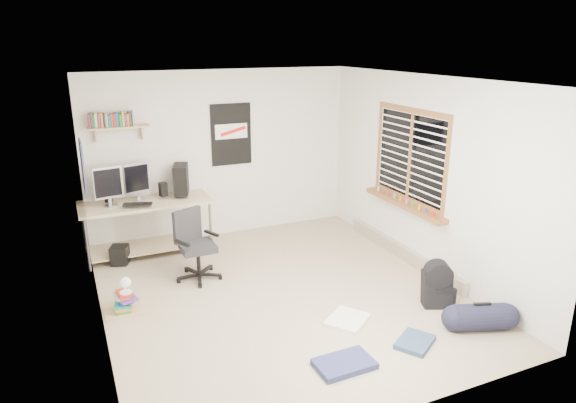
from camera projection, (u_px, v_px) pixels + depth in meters
name	position (u px, v px, depth m)	size (l,w,h in m)	color
floor	(282.00, 295.00, 6.11)	(4.00, 4.50, 0.01)	gray
ceiling	(281.00, 79.00, 5.36)	(4.00, 4.50, 0.01)	white
back_wall	(222.00, 155.00, 7.70)	(4.00, 0.01, 2.50)	silver
left_wall	(91.00, 218.00, 4.96)	(0.01, 4.50, 2.50)	silver
right_wall	(426.00, 176.00, 6.51)	(0.01, 4.50, 2.50)	silver
desk	(148.00, 228.00, 7.22)	(1.76, 0.77, 0.80)	#C5B689
monitor_left	(109.00, 189.00, 6.79)	(0.39, 0.10, 0.42)	#A1A1A6
monitor_right	(138.00, 184.00, 7.05)	(0.37, 0.09, 0.41)	#A5A4A9
pc_tower	(181.00, 179.00, 7.28)	(0.19, 0.40, 0.41)	black
keyboard	(138.00, 204.00, 6.81)	(0.38, 0.13, 0.02)	black
speaker_left	(108.00, 196.00, 6.91)	(0.09, 0.09, 0.18)	black
speaker_right	(163.00, 189.00, 7.17)	(0.10, 0.10, 0.20)	black
office_chair	(197.00, 242.00, 6.39)	(0.58, 0.58, 0.89)	black
wall_shelf	(119.00, 127.00, 6.88)	(0.80, 0.22, 0.24)	tan
poster_back_wall	(231.00, 135.00, 7.64)	(0.62, 0.03, 0.92)	black
poster_left_wall	(83.00, 166.00, 5.93)	(0.02, 0.42, 0.60)	navy
window	(409.00, 156.00, 6.69)	(0.10, 1.50, 1.26)	brown
baseboard_heater	(402.00, 252.00, 7.10)	(0.08, 2.50, 0.18)	#B7B2A8
backpack	(437.00, 288.00, 5.83)	(0.32, 0.25, 0.42)	black
duffel_bag	(481.00, 317.00, 5.34)	(0.28, 0.28, 0.55)	black
tshirt	(347.00, 320.00, 5.52)	(0.44, 0.37, 0.04)	silver
jeans_a	(344.00, 364.00, 4.75)	(0.54, 0.34, 0.06)	navy
jeans_b	(415.00, 342.00, 5.10)	(0.40, 0.30, 0.05)	navy
book_stack	(124.00, 298.00, 5.71)	(0.41, 0.33, 0.28)	brown
desk_lamp	(124.00, 280.00, 5.63)	(0.13, 0.22, 0.22)	white
subwoofer	(120.00, 255.00, 6.89)	(0.22, 0.22, 0.25)	black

